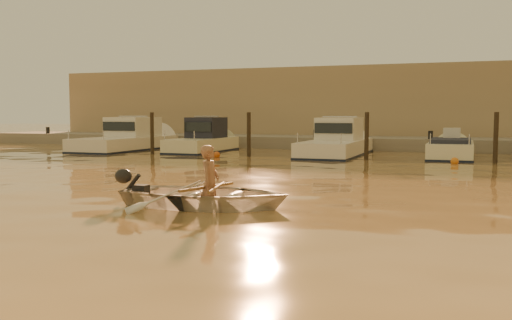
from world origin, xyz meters
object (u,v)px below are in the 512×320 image
at_px(moored_boat_2, 336,142).
at_px(moored_boat_3, 451,153).
at_px(dinghy, 206,195).
at_px(moored_boat_1, 202,140).
at_px(waterfront_building, 405,106).
at_px(person, 210,184).
at_px(moored_boat_0, 126,138).

height_order(moored_boat_2, moored_boat_3, moored_boat_2).
bearing_deg(dinghy, moored_boat_2, -1.57).
relative_size(moored_boat_1, waterfront_building, 0.13).
height_order(dinghy, waterfront_building, waterfront_building).
height_order(person, waterfront_building, waterfront_building).
xyz_separation_m(moored_boat_1, moored_boat_3, (12.00, 0.00, -0.40)).
bearing_deg(moored_boat_3, moored_boat_2, 180.00).
distance_m(moored_boat_0, moored_boat_3, 16.52).
bearing_deg(moored_boat_2, dinghy, -87.48).
xyz_separation_m(moored_boat_1, moored_boat_2, (6.92, 0.00, 0.00)).
relative_size(dinghy, waterfront_building, 0.08).
bearing_deg(moored_boat_0, moored_boat_3, 0.00).
distance_m(moored_boat_0, waterfront_building, 17.44).
bearing_deg(moored_boat_1, dinghy, -63.98).
height_order(person, moored_boat_1, moored_boat_1).
bearing_deg(moored_boat_3, moored_boat_0, 180.00).
bearing_deg(moored_boat_0, moored_boat_2, 0.00).
distance_m(dinghy, moored_boat_3, 16.19).
bearing_deg(waterfront_building, moored_boat_3, -74.26).
bearing_deg(waterfront_building, moored_boat_1, -128.96).
bearing_deg(person, waterfront_building, -6.65).
xyz_separation_m(dinghy, person, (0.10, 0.01, 0.25)).
bearing_deg(moored_boat_3, dinghy, -105.73).
bearing_deg(person, moored_boat_1, 22.24).
xyz_separation_m(moored_boat_1, waterfront_building, (8.90, 11.00, 1.77)).
relative_size(dinghy, moored_boat_0, 0.44).
bearing_deg(moored_boat_0, person, -51.87).
bearing_deg(moored_boat_1, person, -63.67).
distance_m(dinghy, moored_boat_2, 15.60).
bearing_deg(person, moored_boat_2, -1.20).
distance_m(dinghy, person, 0.27).
bearing_deg(waterfront_building, moored_boat_0, -140.64).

